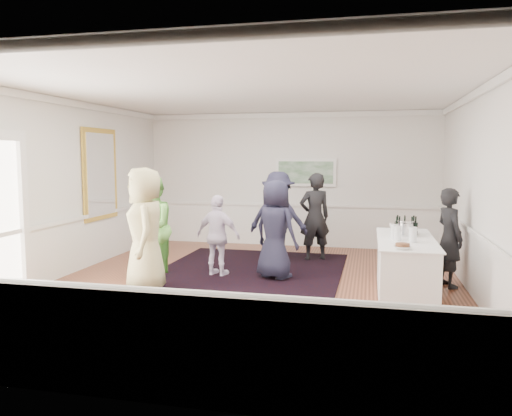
% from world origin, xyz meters
% --- Properties ---
extents(floor, '(8.00, 8.00, 0.00)m').
position_xyz_m(floor, '(0.00, 0.00, 0.00)').
color(floor, brown).
rests_on(floor, ground).
extents(ceiling, '(7.00, 8.00, 0.02)m').
position_xyz_m(ceiling, '(0.00, 0.00, 3.20)').
color(ceiling, white).
rests_on(ceiling, wall_back).
extents(wall_left, '(0.02, 8.00, 3.20)m').
position_xyz_m(wall_left, '(-3.50, 0.00, 1.60)').
color(wall_left, white).
rests_on(wall_left, floor).
extents(wall_right, '(0.02, 8.00, 3.20)m').
position_xyz_m(wall_right, '(3.50, 0.00, 1.60)').
color(wall_right, white).
rests_on(wall_right, floor).
extents(wall_back, '(7.00, 0.02, 3.20)m').
position_xyz_m(wall_back, '(0.00, 4.00, 1.60)').
color(wall_back, white).
rests_on(wall_back, floor).
extents(wall_front, '(7.00, 0.02, 3.20)m').
position_xyz_m(wall_front, '(0.00, -4.00, 1.60)').
color(wall_front, white).
rests_on(wall_front, floor).
extents(wainscoting, '(7.00, 8.00, 1.00)m').
position_xyz_m(wainscoting, '(0.00, 0.00, 0.50)').
color(wainscoting, white).
rests_on(wainscoting, floor).
extents(mirror, '(0.05, 1.25, 1.85)m').
position_xyz_m(mirror, '(-3.45, 1.30, 1.80)').
color(mirror, gold).
rests_on(mirror, wall_left).
extents(landscape_painting, '(1.44, 0.06, 0.66)m').
position_xyz_m(landscape_painting, '(0.40, 3.95, 1.78)').
color(landscape_painting, white).
rests_on(landscape_painting, wall_back).
extents(area_rug, '(3.45, 4.50, 0.02)m').
position_xyz_m(area_rug, '(-0.28, 0.82, 0.01)').
color(area_rug, black).
rests_on(area_rug, floor).
extents(serving_table, '(0.85, 2.25, 0.91)m').
position_xyz_m(serving_table, '(2.45, 0.00, 0.46)').
color(serving_table, white).
rests_on(serving_table, floor).
extents(bartender, '(0.59, 0.71, 1.65)m').
position_xyz_m(bartender, '(3.20, 0.78, 0.82)').
color(bartender, black).
rests_on(bartender, floor).
extents(guest_tan, '(1.02, 1.16, 1.99)m').
position_xyz_m(guest_tan, '(-1.59, -0.61, 1.00)').
color(guest_tan, tan).
rests_on(guest_tan, floor).
extents(guest_green, '(0.90, 1.04, 1.82)m').
position_xyz_m(guest_green, '(-1.85, 0.22, 0.91)').
color(guest_green, '#6CBD4B').
rests_on(guest_green, floor).
extents(guest_lilac, '(0.92, 0.54, 1.48)m').
position_xyz_m(guest_lilac, '(-0.76, 0.63, 0.74)').
color(guest_lilac, white).
rests_on(guest_lilac, floor).
extents(guest_dark_a, '(1.25, 0.78, 1.86)m').
position_xyz_m(guest_dark_a, '(0.08, 2.06, 0.93)').
color(guest_dark_a, '#1D1D30').
rests_on(guest_dark_a, floor).
extents(guest_dark_b, '(0.79, 0.69, 1.82)m').
position_xyz_m(guest_dark_b, '(0.79, 2.40, 0.91)').
color(guest_dark_b, black).
rests_on(guest_dark_b, floor).
extents(guest_navy, '(1.02, 0.89, 1.75)m').
position_xyz_m(guest_navy, '(0.28, 0.68, 0.88)').
color(guest_navy, '#1D1D30').
rests_on(guest_navy, floor).
extents(wine_bottles, '(0.37, 0.26, 0.31)m').
position_xyz_m(wine_bottles, '(2.47, 0.46, 1.06)').
color(wine_bottles, black).
rests_on(wine_bottles, serving_table).
extents(juice_pitchers, '(0.37, 0.35, 0.24)m').
position_xyz_m(juice_pitchers, '(2.37, -0.20, 1.03)').
color(juice_pitchers, '#60B23F').
rests_on(juice_pitchers, serving_table).
extents(ice_bucket, '(0.26, 0.26, 0.25)m').
position_xyz_m(ice_bucket, '(2.46, 0.24, 1.02)').
color(ice_bucket, silver).
rests_on(ice_bucket, serving_table).
extents(nut_bowl, '(0.24, 0.24, 0.08)m').
position_xyz_m(nut_bowl, '(2.34, -0.91, 0.95)').
color(nut_bowl, white).
rests_on(nut_bowl, serving_table).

